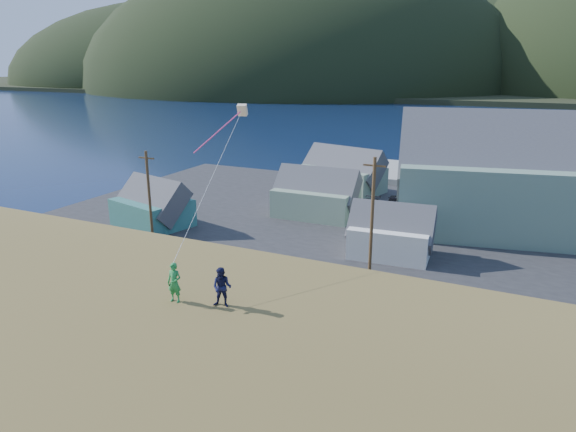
% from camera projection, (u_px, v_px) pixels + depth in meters
% --- Properties ---
extents(ground, '(900.00, 900.00, 0.00)m').
position_uv_depth(ground, '(350.00, 290.00, 36.79)').
color(ground, '#0A1638').
rests_on(ground, ground).
extents(grass_strip, '(110.00, 8.00, 0.10)m').
position_uv_depth(grass_strip, '(341.00, 301.00, 35.05)').
color(grass_strip, '#4C3D19').
rests_on(grass_strip, ground).
extents(waterfront_lot, '(72.00, 36.00, 0.12)m').
position_uv_depth(waterfront_lot, '(404.00, 224.00, 51.51)').
color(waterfront_lot, '#28282B').
rests_on(waterfront_lot, ground).
extents(wharf, '(26.00, 14.00, 0.90)m').
position_uv_depth(wharf, '(399.00, 172.00, 73.77)').
color(wharf, gray).
rests_on(wharf, ground).
extents(far_shore, '(900.00, 320.00, 2.00)m').
position_uv_depth(far_shore, '(518.00, 86.00, 322.45)').
color(far_shore, black).
rests_on(far_shore, ground).
extents(shed_teal, '(8.58, 6.86, 5.92)m').
position_uv_depth(shed_teal, '(152.00, 205.00, 50.45)').
color(shed_teal, '#2A6256').
rests_on(shed_teal, waterfront_lot).
extents(shed_palegreen_near, '(8.77, 5.59, 6.30)m').
position_uv_depth(shed_palegreen_near, '(316.00, 195.00, 53.61)').
color(shed_palegreen_near, gray).
rests_on(shed_palegreen_near, waterfront_lot).
extents(shed_white, '(7.25, 5.09, 5.50)m').
position_uv_depth(shed_white, '(391.00, 232.00, 42.54)').
color(shed_white, white).
rests_on(shed_white, waterfront_lot).
extents(shed_palegreen_far, '(11.30, 8.16, 6.84)m').
position_uv_depth(shed_palegreen_far, '(343.00, 171.00, 63.93)').
color(shed_palegreen_far, gray).
rests_on(shed_palegreen_far, waterfront_lot).
extents(utility_poles, '(34.71, 0.24, 9.78)m').
position_uv_depth(utility_poles, '(360.00, 222.00, 36.69)').
color(utility_poles, '#47331E').
rests_on(utility_poles, waterfront_lot).
extents(parked_cars, '(16.88, 11.60, 1.52)m').
position_uv_depth(parked_cars, '(344.00, 198.00, 58.59)').
color(parked_cars, navy).
rests_on(parked_cars, waterfront_lot).
extents(kite_flyer_green, '(0.58, 0.41, 1.51)m').
position_uv_depth(kite_flyer_green, '(174.00, 283.00, 18.79)').
color(kite_flyer_green, '#25883E').
rests_on(kite_flyer_green, hillside).
extents(kite_flyer_navy, '(0.84, 0.72, 1.49)m').
position_uv_depth(kite_flyer_navy, '(222.00, 287.00, 18.41)').
color(kite_flyer_navy, '#15173C').
rests_on(kite_flyer_navy, hillside).
extents(kite_rig, '(1.46, 4.31, 9.52)m').
position_uv_depth(kite_rig, '(238.00, 115.00, 24.69)').
color(kite_rig, '#F6DFBB').
rests_on(kite_rig, ground).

